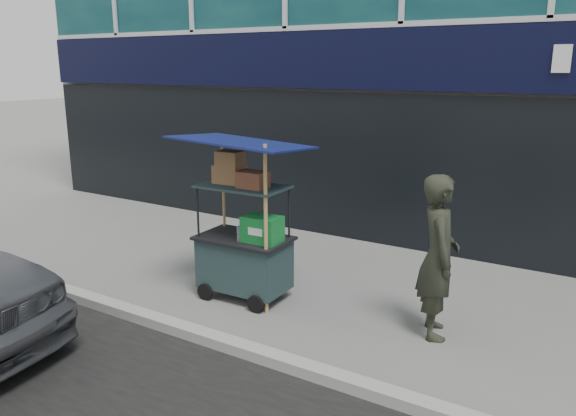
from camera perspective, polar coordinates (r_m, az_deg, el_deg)
The scene contains 4 objects.
ground at distance 6.02m, azimuth -3.90°, elevation -13.69°, with size 80.00×80.00×0.00m, color slate.
curb at distance 5.85m, azimuth -5.09°, elevation -13.93°, with size 80.00×0.18×0.12m, color #999990.
vendor_cart at distance 6.89m, azimuth -4.41°, elevation -3.55°, with size 1.54×1.11×2.03m.
vendor_man at distance 6.10m, azimuth 15.02°, elevation -4.79°, with size 0.64×0.42×1.75m, color #272A1F.
Camera 1 is at (3.14, -4.29, 2.82)m, focal length 35.00 mm.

